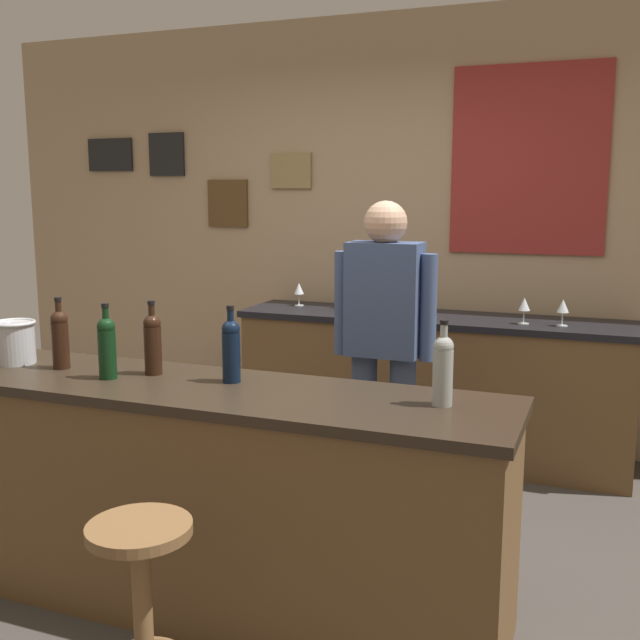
# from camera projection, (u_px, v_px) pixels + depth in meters

# --- Properties ---
(ground_plane) EXTENTS (10.00, 10.00, 0.00)m
(ground_plane) POSITION_uv_depth(u_px,v_px,m) (261.00, 560.00, 3.43)
(ground_plane) COLOR #423D38
(back_wall) EXTENTS (6.00, 0.09, 2.80)m
(back_wall) POSITION_uv_depth(u_px,v_px,m) (390.00, 228.00, 5.05)
(back_wall) COLOR tan
(back_wall) RESTS_ON ground_plane
(bar_counter) EXTENTS (2.35, 0.60, 0.92)m
(bar_counter) POSITION_uv_depth(u_px,v_px,m) (216.00, 498.00, 2.98)
(bar_counter) COLOR brown
(bar_counter) RESTS_ON ground_plane
(side_counter) EXTENTS (2.44, 0.56, 0.90)m
(side_counter) POSITION_uv_depth(u_px,v_px,m) (431.00, 386.00, 4.72)
(side_counter) COLOR brown
(side_counter) RESTS_ON ground_plane
(bartender) EXTENTS (0.52, 0.21, 1.62)m
(bartender) POSITION_uv_depth(u_px,v_px,m) (384.00, 340.00, 3.71)
(bartender) COLOR #384766
(bartender) RESTS_ON ground_plane
(bar_stool) EXTENTS (0.32, 0.32, 0.68)m
(bar_stool) POSITION_uv_depth(u_px,v_px,m) (142.00, 592.00, 2.29)
(bar_stool) COLOR brown
(bar_stool) RESTS_ON ground_plane
(wine_bottle_a) EXTENTS (0.07, 0.07, 0.31)m
(wine_bottle_a) POSITION_uv_depth(u_px,v_px,m) (60.00, 337.00, 3.17)
(wine_bottle_a) COLOR black
(wine_bottle_a) RESTS_ON bar_counter
(wine_bottle_b) EXTENTS (0.07, 0.07, 0.31)m
(wine_bottle_b) POSITION_uv_depth(u_px,v_px,m) (107.00, 345.00, 3.00)
(wine_bottle_b) COLOR black
(wine_bottle_b) RESTS_ON bar_counter
(wine_bottle_c) EXTENTS (0.07, 0.07, 0.31)m
(wine_bottle_c) POSITION_uv_depth(u_px,v_px,m) (153.00, 342.00, 3.07)
(wine_bottle_c) COLOR black
(wine_bottle_c) RESTS_ON bar_counter
(wine_bottle_d) EXTENTS (0.07, 0.07, 0.31)m
(wine_bottle_d) POSITION_uv_depth(u_px,v_px,m) (231.00, 348.00, 2.94)
(wine_bottle_d) COLOR black
(wine_bottle_d) RESTS_ON bar_counter
(wine_bottle_e) EXTENTS (0.07, 0.07, 0.31)m
(wine_bottle_e) POSITION_uv_depth(u_px,v_px,m) (443.00, 368.00, 2.62)
(wine_bottle_e) COLOR #999E99
(wine_bottle_e) RESTS_ON bar_counter
(ice_bucket) EXTENTS (0.19, 0.19, 0.19)m
(ice_bucket) POSITION_uv_depth(u_px,v_px,m) (15.00, 341.00, 3.27)
(ice_bucket) COLOR #B7BABF
(ice_bucket) RESTS_ON bar_counter
(wine_glass_a) EXTENTS (0.07, 0.07, 0.16)m
(wine_glass_a) POSITION_uv_depth(u_px,v_px,m) (299.00, 289.00, 5.03)
(wine_glass_a) COLOR silver
(wine_glass_a) RESTS_ON side_counter
(wine_glass_b) EXTENTS (0.07, 0.07, 0.16)m
(wine_glass_b) POSITION_uv_depth(u_px,v_px,m) (342.00, 291.00, 4.93)
(wine_glass_b) COLOR silver
(wine_glass_b) RESTS_ON side_counter
(wine_glass_c) EXTENTS (0.07, 0.07, 0.16)m
(wine_glass_c) POSITION_uv_depth(u_px,v_px,m) (373.00, 297.00, 4.67)
(wine_glass_c) COLOR silver
(wine_glass_c) RESTS_ON side_counter
(wine_glass_d) EXTENTS (0.07, 0.07, 0.16)m
(wine_glass_d) POSITION_uv_depth(u_px,v_px,m) (524.00, 305.00, 4.34)
(wine_glass_d) COLOR silver
(wine_glass_d) RESTS_ON side_counter
(wine_glass_e) EXTENTS (0.07, 0.07, 0.16)m
(wine_glass_e) POSITION_uv_depth(u_px,v_px,m) (563.00, 307.00, 4.27)
(wine_glass_e) COLOR silver
(wine_glass_e) RESTS_ON side_counter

